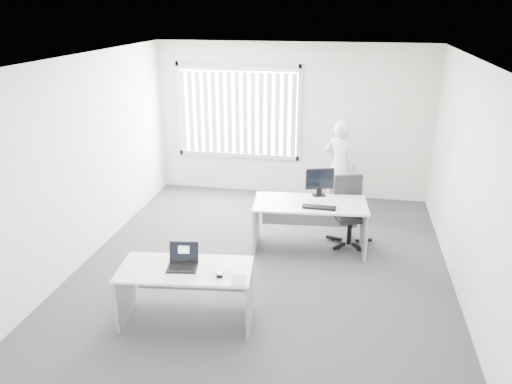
% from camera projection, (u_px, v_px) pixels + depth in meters
% --- Properties ---
extents(ground, '(6.00, 6.00, 0.00)m').
position_uv_depth(ground, '(263.00, 268.00, 6.85)').
color(ground, '#494950').
rests_on(ground, ground).
extents(wall_back, '(5.00, 0.02, 2.80)m').
position_uv_depth(wall_back, '(292.00, 121.00, 9.11)').
color(wall_back, white).
rests_on(wall_back, ground).
extents(wall_front, '(5.00, 0.02, 2.80)m').
position_uv_depth(wall_front, '(191.00, 300.00, 3.60)').
color(wall_front, white).
rests_on(wall_front, ground).
extents(wall_left, '(0.02, 6.00, 2.80)m').
position_uv_depth(wall_left, '(83.00, 161.00, 6.80)').
color(wall_left, white).
rests_on(wall_left, ground).
extents(wall_right, '(0.02, 6.00, 2.80)m').
position_uv_depth(wall_right, '(470.00, 184.00, 5.92)').
color(wall_right, white).
rests_on(wall_right, ground).
extents(ceiling, '(5.00, 6.00, 0.02)m').
position_uv_depth(ceiling, '(264.00, 59.00, 5.86)').
color(ceiling, silver).
rests_on(ceiling, wall_back).
extents(window, '(2.32, 0.06, 1.76)m').
position_uv_depth(window, '(238.00, 111.00, 9.20)').
color(window, '#B6B6B2').
rests_on(window, wall_back).
extents(blinds, '(2.20, 0.10, 1.50)m').
position_uv_depth(blinds, '(237.00, 114.00, 9.16)').
color(blinds, white).
rests_on(blinds, wall_back).
extents(desk_near, '(1.54, 0.85, 0.67)m').
position_uv_depth(desk_near, '(186.00, 283.00, 5.57)').
color(desk_near, white).
rests_on(desk_near, ground).
extents(desk_far, '(1.67, 0.89, 0.73)m').
position_uv_depth(desk_far, '(310.00, 216.00, 7.23)').
color(desk_far, white).
rests_on(desk_far, ground).
extents(office_chair, '(0.74, 0.74, 1.03)m').
position_uv_depth(office_chair, '(349.00, 223.00, 7.50)').
color(office_chair, black).
rests_on(office_chair, ground).
extents(person, '(0.69, 0.57, 1.61)m').
position_uv_depth(person, '(340.00, 166.00, 8.53)').
color(person, silver).
rests_on(person, ground).
extents(laptop, '(0.37, 0.33, 0.25)m').
position_uv_depth(laptop, '(182.00, 258.00, 5.46)').
color(laptop, black).
rests_on(laptop, desk_near).
extents(paper_sheet, '(0.35, 0.30, 0.00)m').
position_uv_depth(paper_sheet, '(220.00, 275.00, 5.36)').
color(paper_sheet, white).
rests_on(paper_sheet, desk_near).
extents(mouse, '(0.09, 0.12, 0.05)m').
position_uv_depth(mouse, '(219.00, 274.00, 5.34)').
color(mouse, '#B8B8BA').
rests_on(mouse, paper_sheet).
extents(booklet, '(0.19, 0.24, 0.01)m').
position_uv_depth(booklet, '(238.00, 281.00, 5.25)').
color(booklet, white).
rests_on(booklet, desk_near).
extents(keyboard, '(0.47, 0.17, 0.02)m').
position_uv_depth(keyboard, '(319.00, 207.00, 6.96)').
color(keyboard, black).
rests_on(keyboard, desk_far).
extents(monitor, '(0.44, 0.25, 0.42)m').
position_uv_depth(monitor, '(320.00, 182.00, 7.34)').
color(monitor, black).
rests_on(monitor, desk_far).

